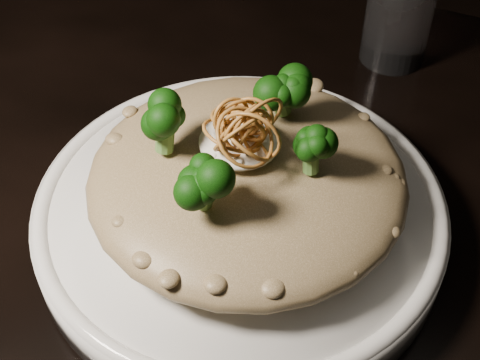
# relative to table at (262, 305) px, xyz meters

# --- Properties ---
(table) EXTENTS (1.10, 0.80, 0.75)m
(table) POSITION_rel_table_xyz_m (0.00, 0.00, 0.00)
(table) COLOR black
(table) RESTS_ON ground
(plate) EXTENTS (0.31, 0.31, 0.03)m
(plate) POSITION_rel_table_xyz_m (-0.02, 0.01, 0.10)
(plate) COLOR white
(plate) RESTS_ON table
(risotto) EXTENTS (0.23, 0.23, 0.05)m
(risotto) POSITION_rel_table_xyz_m (-0.02, 0.01, 0.14)
(risotto) COLOR brown
(risotto) RESTS_ON plate
(broccoli) EXTENTS (0.15, 0.15, 0.05)m
(broccoli) POSITION_rel_table_xyz_m (-0.03, 0.00, 0.19)
(broccoli) COLOR black
(broccoli) RESTS_ON risotto
(cheese) EXTENTS (0.06, 0.06, 0.02)m
(cheese) POSITION_rel_table_xyz_m (-0.03, 0.01, 0.18)
(cheese) COLOR white
(cheese) RESTS_ON risotto
(shallots) EXTENTS (0.06, 0.06, 0.04)m
(shallots) POSITION_rel_table_xyz_m (-0.02, 0.00, 0.20)
(shallots) COLOR brown
(shallots) RESTS_ON cheese
(drinking_glass) EXTENTS (0.09, 0.09, 0.12)m
(drinking_glass) POSITION_rel_table_xyz_m (0.02, 0.28, 0.14)
(drinking_glass) COLOR white
(drinking_glass) RESTS_ON table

